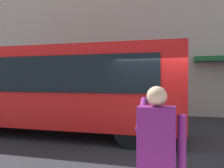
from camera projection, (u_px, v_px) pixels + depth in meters
ground_plane at (160, 147)px, 6.85m from camera, size 60.00×60.00×0.00m
building_facade_far at (169, 7)px, 13.31m from camera, size 28.00×1.55×12.00m
red_bus at (54, 87)px, 8.53m from camera, size 9.05×2.54×3.08m
pedestrian_photographer at (157, 152)px, 2.57m from camera, size 0.53×0.52×1.70m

